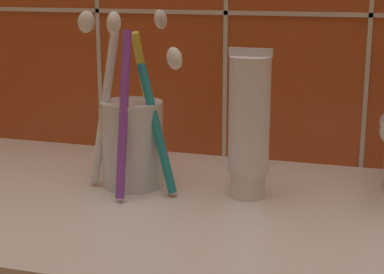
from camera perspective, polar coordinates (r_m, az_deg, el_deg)
sink_counter at (r=64.41cm, az=-2.33°, el=-6.50°), size 65.75×35.79×2.00cm
toothbrush_cup at (r=67.41cm, az=-5.30°, el=0.11°), size 12.17×14.78×18.78cm
toothpaste_tube at (r=63.49cm, az=5.09°, el=1.11°), size 4.29×4.08×14.98cm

